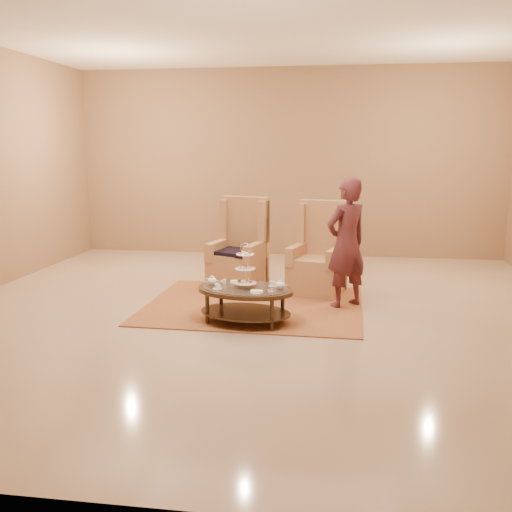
% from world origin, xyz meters
% --- Properties ---
extents(ground, '(8.00, 8.00, 0.00)m').
position_xyz_m(ground, '(0.00, 0.00, 0.00)').
color(ground, '#BFA88E').
rests_on(ground, ground).
extents(ceiling, '(8.00, 8.00, 0.02)m').
position_xyz_m(ceiling, '(0.00, 0.00, 0.00)').
color(ceiling, white).
rests_on(ceiling, ground).
extents(wall_back, '(8.00, 0.04, 3.50)m').
position_xyz_m(wall_back, '(0.00, 4.00, 1.75)').
color(wall_back, '#936F50').
rests_on(wall_back, ground).
extents(rug, '(2.83, 2.38, 0.01)m').
position_xyz_m(rug, '(-0.08, 0.31, 0.01)').
color(rug, '#B0743E').
rests_on(rug, ground).
extents(tea_table, '(1.27, 0.99, 0.96)m').
position_xyz_m(tea_table, '(-0.08, -0.45, 0.35)').
color(tea_table, black).
rests_on(tea_table, ground).
extents(armchair_left, '(0.87, 0.89, 1.33)m').
position_xyz_m(armchair_left, '(-0.44, 1.28, 0.45)').
color(armchair_left, tan).
rests_on(armchair_left, ground).
extents(armchair_right, '(0.87, 0.88, 1.30)m').
position_xyz_m(armchair_right, '(0.72, 1.16, 0.44)').
color(armchair_right, tan).
rests_on(armchair_right, ground).
extents(person, '(0.72, 0.70, 1.67)m').
position_xyz_m(person, '(1.09, 0.44, 0.84)').
color(person, '#512227').
rests_on(person, ground).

